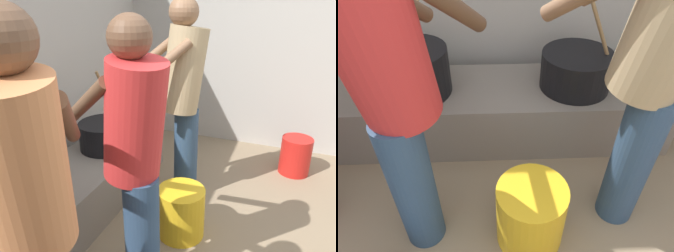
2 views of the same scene
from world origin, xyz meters
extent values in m
cube|color=slate|center=(0.27, 1.70, 0.20)|extent=(2.33, 0.60, 0.40)
cylinder|color=black|center=(0.79, 1.68, 0.52)|extent=(0.46, 0.46, 0.24)
cylinder|color=#937047|center=(0.87, 1.68, 0.84)|extent=(0.25, 0.07, 0.51)
cylinder|color=black|center=(-0.26, 1.66, 0.55)|extent=(0.48, 0.48, 0.29)
cylinder|color=#937047|center=(-0.17, 1.66, 0.89)|extent=(0.21, 0.19, 0.51)
cylinder|color=navy|center=(0.93, 0.98, 0.40)|extent=(0.20, 0.20, 0.80)
cylinder|color=navy|center=(-0.13, 0.88, 0.39)|extent=(0.20, 0.20, 0.77)
cylinder|color=red|center=(-0.11, 0.91, 1.08)|extent=(0.44, 0.48, 0.66)
cylinder|color=brown|center=(0.11, 1.07, 1.15)|extent=(0.27, 0.45, 0.36)
cylinder|color=gold|center=(0.43, 0.84, 0.19)|extent=(0.34, 0.34, 0.38)
camera|label=1|loc=(-1.46, 0.20, 1.67)|focal=35.02mm
camera|label=2|loc=(0.27, -0.03, 1.51)|focal=32.45mm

